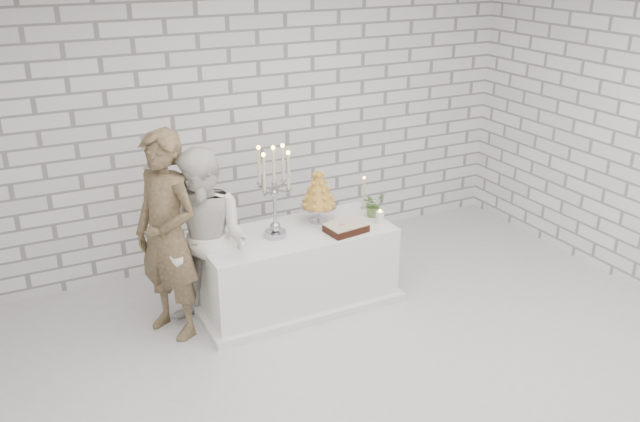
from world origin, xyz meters
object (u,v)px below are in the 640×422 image
(candelabra, at_px, (274,192))
(croquembouche, at_px, (319,196))
(bride, at_px, (206,243))
(cake_table, at_px, (296,268))
(groom, at_px, (167,236))

(candelabra, height_order, croquembouche, candelabra)
(croquembouche, bearing_deg, candelabra, -165.89)
(bride, xyz_separation_m, croquembouche, (1.17, 0.16, 0.18))
(bride, bearing_deg, candelabra, 54.11)
(candelabra, distance_m, croquembouche, 0.55)
(cake_table, xyz_separation_m, croquembouche, (0.29, 0.11, 0.64))
(candelabra, bearing_deg, cake_table, 3.89)
(bride, height_order, candelabra, bride)
(cake_table, height_order, groom, groom)
(groom, relative_size, candelabra, 2.15)
(cake_table, distance_m, bride, 0.99)
(cake_table, xyz_separation_m, groom, (-1.18, 0.04, 0.56))
(bride, relative_size, candelabra, 1.94)
(groom, relative_size, croquembouche, 3.47)
(candelabra, relative_size, croquembouche, 1.61)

